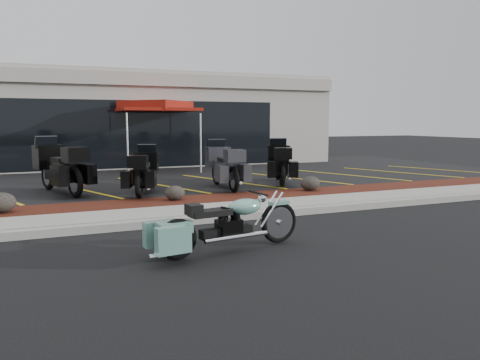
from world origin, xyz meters
name	(u,v)px	position (x,y,z in m)	size (l,w,h in m)	color
ground	(229,232)	(0.00, 0.00, 0.00)	(90.00, 90.00, 0.00)	black
curb	(212,218)	(0.00, 0.90, 0.07)	(24.00, 0.25, 0.15)	gray
sidewalk	(202,212)	(0.00, 1.60, 0.07)	(24.00, 1.20, 0.15)	gray
mulch_bed	(186,203)	(0.00, 2.80, 0.08)	(24.00, 1.20, 0.16)	#36130C
upper_lot	(142,178)	(0.00, 8.20, 0.07)	(26.00, 9.60, 0.15)	black
dealership_building	(115,121)	(0.00, 14.47, 2.01)	(18.00, 8.16, 4.00)	#9E988F
boulder_left	(1,203)	(-3.90, 2.68, 0.37)	(0.58, 0.48, 0.41)	black
boulder_mid	(175,193)	(-0.26, 2.82, 0.33)	(0.48, 0.40, 0.34)	black
boulder_right	(310,183)	(3.47, 2.91, 0.35)	(0.54, 0.45, 0.38)	black
hero_cruiser	(279,216)	(0.46, -1.08, 0.45)	(2.56, 0.65, 0.90)	#6DAA98
touring_black_front	(47,163)	(-2.98, 5.85, 0.88)	(2.51, 0.96, 1.46)	black
touring_black_mid	(147,167)	(-0.48, 4.86, 0.77)	(2.13, 0.81, 1.24)	black
touring_grey	(217,162)	(1.58, 5.05, 0.82)	(2.30, 0.88, 1.34)	#323237
touring_black_rear	(278,159)	(3.75, 5.33, 0.81)	(2.28, 0.87, 1.33)	black
traffic_cone	(138,172)	(-0.30, 7.19, 0.39)	(0.35, 0.35, 0.47)	#ED4907
popup_canopy	(156,108)	(0.86, 9.62, 2.50)	(2.88, 2.88, 2.59)	silver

